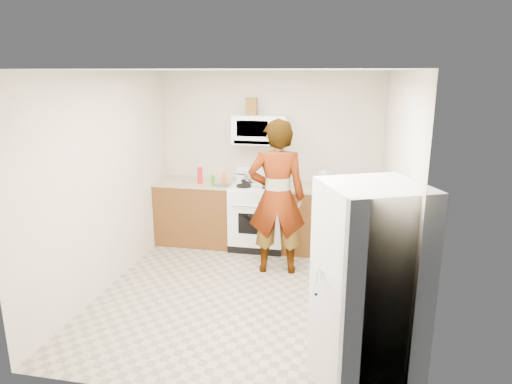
% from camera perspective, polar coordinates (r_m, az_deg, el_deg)
% --- Properties ---
extents(floor, '(3.60, 3.60, 0.00)m').
position_cam_1_polar(floor, '(5.41, -1.71, -12.51)').
color(floor, gray).
rests_on(floor, ground).
extents(back_wall, '(3.20, 0.02, 2.50)m').
position_cam_1_polar(back_wall, '(6.68, 1.69, 4.16)').
color(back_wall, beige).
rests_on(back_wall, floor).
extents(right_wall, '(0.02, 3.60, 2.50)m').
position_cam_1_polar(right_wall, '(4.86, 16.74, -0.52)').
color(right_wall, beige).
rests_on(right_wall, floor).
extents(cabinet_left, '(1.12, 0.62, 0.90)m').
position_cam_1_polar(cabinet_left, '(6.84, -7.42, -2.61)').
color(cabinet_left, brown).
rests_on(cabinet_left, floor).
extents(counter_left, '(1.14, 0.64, 0.03)m').
position_cam_1_polar(counter_left, '(6.72, -7.55, 1.19)').
color(counter_left, tan).
rests_on(counter_left, cabinet_left).
extents(cabinet_right, '(0.80, 0.62, 0.90)m').
position_cam_1_polar(cabinet_right, '(6.51, 7.10, -3.51)').
color(cabinet_right, brown).
rests_on(cabinet_right, floor).
extents(counter_right, '(0.82, 0.64, 0.03)m').
position_cam_1_polar(counter_right, '(6.38, 7.24, 0.48)').
color(counter_right, tan).
rests_on(counter_right, cabinet_right).
extents(gas_range, '(0.76, 0.65, 1.13)m').
position_cam_1_polar(gas_range, '(6.59, 0.33, -2.85)').
color(gas_range, white).
rests_on(gas_range, floor).
extents(microwave, '(0.76, 0.38, 0.40)m').
position_cam_1_polar(microwave, '(6.45, 0.56, 7.83)').
color(microwave, white).
rests_on(microwave, back_wall).
extents(person, '(0.77, 0.57, 1.95)m').
position_cam_1_polar(person, '(5.65, 2.61, -0.69)').
color(person, tan).
rests_on(person, floor).
extents(fridge, '(0.93, 0.93, 1.70)m').
position_cam_1_polar(fridge, '(3.67, 13.84, -12.03)').
color(fridge, white).
rests_on(fridge, floor).
extents(kettle, '(0.17, 0.17, 0.19)m').
position_cam_1_polar(kettle, '(6.48, 8.52, 1.65)').
color(kettle, silver).
rests_on(kettle, counter_right).
extents(jug, '(0.14, 0.14, 0.24)m').
position_cam_1_polar(jug, '(6.43, -0.54, 10.67)').
color(jug, brown).
rests_on(jug, microwave).
extents(saucepan, '(0.23, 0.23, 0.11)m').
position_cam_1_polar(saucepan, '(6.60, -0.59, 1.88)').
color(saucepan, silver).
rests_on(saucepan, gas_range).
extents(tray, '(0.25, 0.17, 0.05)m').
position_cam_1_polar(tray, '(6.34, 0.66, 0.85)').
color(tray, white).
rests_on(tray, gas_range).
extents(bottle_spray, '(0.07, 0.07, 0.23)m').
position_cam_1_polar(bottle_spray, '(6.55, -7.03, 2.07)').
color(bottle_spray, red).
rests_on(bottle_spray, counter_left).
extents(bottle_hot_sauce, '(0.06, 0.06, 0.18)m').
position_cam_1_polar(bottle_hot_sauce, '(6.48, -4.03, 1.74)').
color(bottle_hot_sauce, '#F95B1B').
rests_on(bottle_hot_sauce, counter_left).
extents(bottle_green_cap, '(0.05, 0.05, 0.16)m').
position_cam_1_polar(bottle_green_cap, '(6.36, -5.40, 1.38)').
color(bottle_green_cap, '#218317').
rests_on(bottle_green_cap, counter_left).
extents(pot_lid, '(0.32, 0.32, 0.01)m').
position_cam_1_polar(pot_lid, '(6.42, -4.15, 0.88)').
color(pot_lid, silver).
rests_on(pot_lid, counter_left).
extents(broom, '(0.15, 0.25, 1.20)m').
position_cam_1_polar(broom, '(5.90, 15.28, -4.26)').
color(broom, white).
rests_on(broom, floor).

